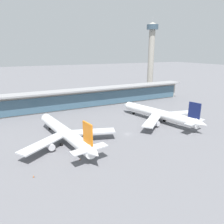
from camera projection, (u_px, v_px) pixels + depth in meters
ground_plane at (127, 134)px, 116.29m from camera, size 1200.00×1200.00×0.00m
airliner_left_stand at (65, 133)px, 103.63m from camera, size 48.91×64.19×17.12m
airliner_centre_stand at (160, 114)px, 134.66m from camera, size 48.03×63.52×17.12m
service_truck_near_nose_grey at (180, 120)px, 134.39m from camera, size 7.38×2.61×3.10m
service_truck_under_wing_white at (167, 116)px, 145.53m from camera, size 2.90×1.76×2.05m
terminal_building at (86, 97)px, 171.06m from camera, size 188.20×12.80×15.20m
control_tower at (151, 53)px, 225.79m from camera, size 12.00×12.00×77.97m
safety_cone_alpha at (80, 159)px, 88.69m from camera, size 0.62×0.62×0.70m
safety_cone_bravo at (34, 176)px, 76.54m from camera, size 0.62×0.62×0.70m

